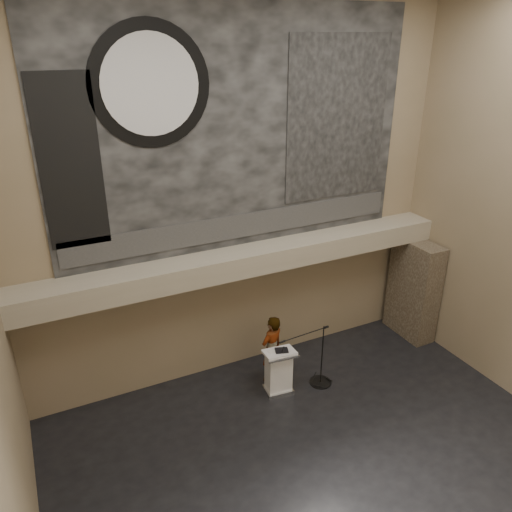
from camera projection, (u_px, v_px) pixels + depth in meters
floor at (331, 473)px, 9.38m from camera, size 10.00×10.00×0.00m
wall_back at (240, 199)px, 10.93m from camera, size 10.00×0.02×8.50m
soffit at (248, 260)px, 11.13m from camera, size 10.00×0.80×0.50m
sprinkler_left at (181, 286)px, 10.56m from camera, size 0.04×0.04×0.06m
sprinkler_right at (321, 257)px, 11.97m from camera, size 0.04×0.04×0.06m
banner at (240, 132)px, 10.32m from camera, size 8.00×0.05×5.00m
banner_text_strip at (242, 226)px, 11.12m from camera, size 7.76×0.02×0.55m
banner_clock_rim at (151, 85)px, 9.16m from camera, size 2.30×0.02×2.30m
banner_clock_face at (151, 85)px, 9.14m from camera, size 1.84×0.02×1.84m
banner_building_print at (337, 120)px, 11.21m from camera, size 2.60×0.02×3.60m
banner_brick_print at (70, 164)px, 9.04m from camera, size 1.10×0.02×3.20m
stone_pier at (413, 289)px, 13.28m from camera, size 0.60×1.40×2.70m
lectern at (279, 371)px, 11.33m from camera, size 0.74×0.57×1.13m
binder at (282, 351)px, 11.08m from camera, size 0.35×0.31×0.04m
papers at (275, 353)px, 11.03m from camera, size 0.23×0.31×0.00m
speaker_person at (272, 349)px, 11.60m from camera, size 0.72×0.59×1.71m
mic_stand at (319, 375)px, 11.71m from camera, size 1.43×0.52×1.56m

